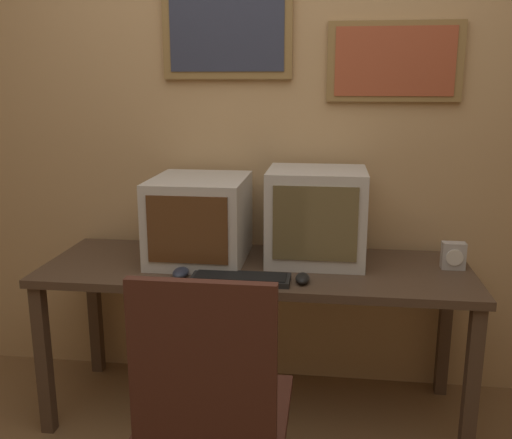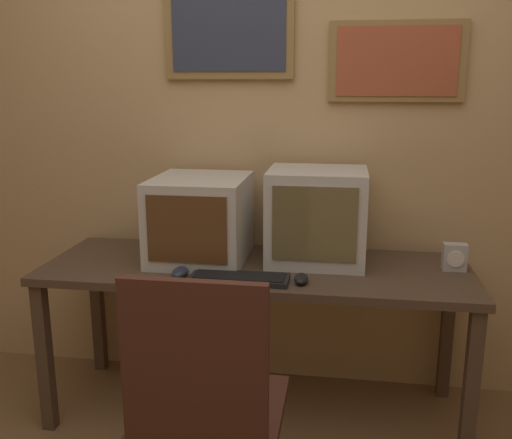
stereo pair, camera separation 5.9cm
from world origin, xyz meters
TOP-DOWN VIEW (x-y plane):
  - wall_back at (0.00, 1.52)m, footprint 8.00×0.08m
  - desk at (0.00, 1.14)m, footprint 1.91×0.66m
  - monitor_left at (-0.27, 1.20)m, footprint 0.42×0.48m
  - monitor_right at (0.26, 1.24)m, footprint 0.44×0.39m
  - keyboard_main at (-0.04, 0.92)m, footprint 0.41×0.14m
  - mouse_near_keyboard at (0.22, 0.93)m, footprint 0.06×0.11m
  - mouse_far_corner at (-0.30, 0.94)m, footprint 0.06×0.12m
  - desk_clock at (0.87, 1.20)m, footprint 0.10×0.06m
  - office_chair at (-0.03, 0.29)m, footprint 0.49×0.49m

SIDE VIEW (x-z plane):
  - office_chair at x=-0.03m, z-range -0.07..0.94m
  - desk at x=0.00m, z-range 0.29..1.02m
  - keyboard_main at x=-0.04m, z-range 0.73..0.76m
  - mouse_near_keyboard at x=0.22m, z-range 0.73..0.77m
  - mouse_far_corner at x=-0.30m, z-range 0.73..0.77m
  - desk_clock at x=0.87m, z-range 0.73..0.85m
  - monitor_left at x=-0.27m, z-range 0.73..1.11m
  - monitor_right at x=0.26m, z-range 0.73..1.15m
  - wall_back at x=0.00m, z-range 0.01..2.61m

